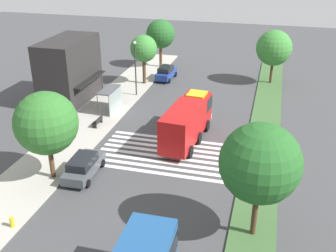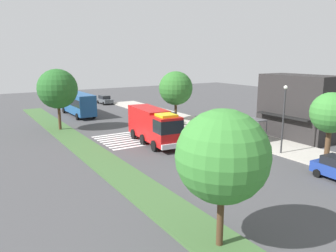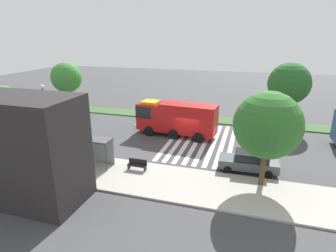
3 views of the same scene
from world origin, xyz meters
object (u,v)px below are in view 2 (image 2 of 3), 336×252
median_tree_west (222,156)px  parked_car_west (105,100)px  street_lamp (284,114)px  parked_car_mid (166,118)px  sidewalk_tree_far_west (176,88)px  fire_truck (154,125)px  transit_bus (78,102)px  median_tree_far_west (57,89)px  bench_near_shelter (224,129)px  sidewalk_tree_center (331,113)px  fire_hydrant (152,112)px  bus_stop_shelter (248,125)px

median_tree_west → parked_car_west: bearing=164.8°
street_lamp → parked_car_mid: bearing=-174.3°
sidewalk_tree_far_west → median_tree_west: (27.91, -15.79, -0.10)m
parked_car_west → fire_truck: bearing=-14.1°
transit_bus → median_tree_far_west: (9.28, -5.15, 3.16)m
median_tree_west → transit_bus: bearing=172.7°
bench_near_shelter → sidewalk_tree_far_west: sidewalk_tree_far_west is taller
fire_truck → sidewalk_tree_center: (14.19, 8.83, 2.54)m
median_tree_west → fire_hydrant: bearing=155.9°
parked_car_mid → fire_hydrant: size_ratio=6.91×
sidewalk_tree_far_west → fire_hydrant: (-6.21, -0.50, -4.30)m
street_lamp → sidewalk_tree_far_west: (-19.07, 0.40, 0.84)m
parked_car_mid → sidewalk_tree_center: size_ratio=0.78×
parked_car_mid → transit_bus: size_ratio=0.48×
bus_stop_shelter → fire_hydrant: bearing=-177.1°
parked_car_mid → street_lamp: (18.09, 1.80, 3.07)m
parked_car_mid → transit_bus: transit_bus is taller
transit_bus → fire_hydrant: bearing=-120.9°
parked_car_west → sidewalk_tree_center: size_ratio=0.69×
street_lamp → fire_hydrant: size_ratio=9.28×
bus_stop_shelter → parked_car_mid: bearing=-168.1°
median_tree_west → street_lamp: bearing=119.9°
transit_bus → median_tree_west: (40.00, -5.15, 2.56)m
median_tree_far_west → median_tree_west: size_ratio=1.12×
fire_truck → median_tree_far_west: size_ratio=1.21×
sidewalk_tree_far_west → street_lamp: bearing=-1.2°
parked_car_west → median_tree_west: bearing=-17.4°
fire_truck → bus_stop_shelter: (4.55, 9.33, -0.21)m
bench_near_shelter → street_lamp: bearing=-5.5°
parked_car_west → fire_hydrant: size_ratio=6.12×
parked_car_west → median_tree_west: (50.15, -13.58, 3.83)m
transit_bus → fire_hydrant: transit_bus is taller
transit_bus → sidewalk_tree_far_west: sidewalk_tree_far_west is taller
sidewalk_tree_far_west → fire_hydrant: bearing=-175.4°
transit_bus → parked_car_mid: bearing=-148.0°
bus_stop_shelter → street_lamp: bearing=-9.7°
parked_car_mid → median_tree_far_west: bearing=-107.8°
fire_truck → parked_car_mid: (-8.29, 6.63, -1.22)m
transit_bus → bench_near_shelter: transit_bus is taller
fire_truck → median_tree_west: bearing=-15.6°
street_lamp → median_tree_west: 17.76m
bus_stop_shelter → fire_hydrant: bus_stop_shelter is taller
sidewalk_tree_far_west → fire_hydrant: sidewalk_tree_far_west is taller
bench_near_shelter → median_tree_far_west: size_ratio=0.21×
parked_car_west → sidewalk_tree_center: sidewalk_tree_center is taller
street_lamp → sidewalk_tree_center: size_ratio=1.04×
fire_truck → sidewalk_tree_center: sidewalk_tree_center is taller
bench_near_shelter → sidewalk_tree_center: bearing=-2.1°
sidewalk_tree_center → parked_car_mid: bearing=-174.4°
bench_near_shelter → fire_truck: bearing=-93.4°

